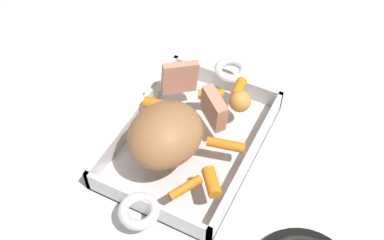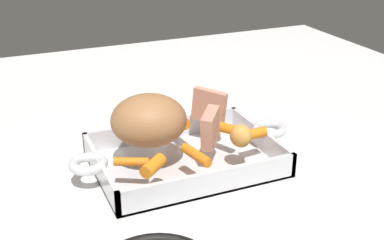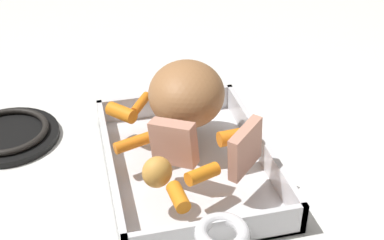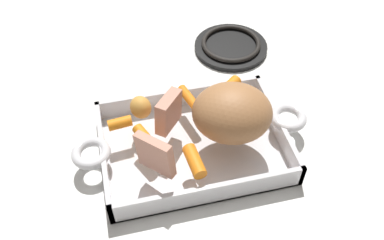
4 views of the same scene
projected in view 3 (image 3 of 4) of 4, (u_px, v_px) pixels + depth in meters
ground_plane at (188, 171)px, 0.82m from camera, size 1.78×1.78×0.00m
roasting_dish at (188, 163)px, 0.81m from camera, size 0.44×0.25×0.05m
pork_roast at (187, 93)px, 0.82m from camera, size 0.17×0.15×0.10m
roast_slice_thick at (174, 143)px, 0.73m from camera, size 0.06×0.07×0.07m
roast_slice_outer at (245, 149)px, 0.72m from camera, size 0.06×0.07×0.08m
baby_carrot_southwest at (121, 113)px, 0.84m from camera, size 0.05×0.05×0.02m
baby_carrot_southeast at (178, 197)px, 0.67m from camera, size 0.05×0.02×0.02m
baby_carrot_northeast at (136, 142)px, 0.78m from camera, size 0.04×0.07×0.02m
baby_carrot_short at (205, 174)px, 0.71m from camera, size 0.04×0.05×0.02m
baby_carrot_northwest at (237, 136)px, 0.79m from camera, size 0.03×0.06×0.03m
baby_carrot_center_left at (140, 104)px, 0.87m from camera, size 0.06×0.04×0.02m
potato_corner at (157, 172)px, 0.70m from camera, size 0.05×0.05×0.04m
stove_burner_rear at (7, 134)px, 0.89m from camera, size 0.17×0.17×0.02m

